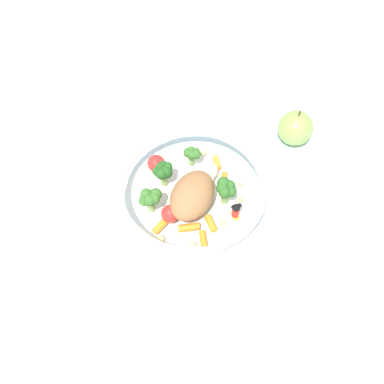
# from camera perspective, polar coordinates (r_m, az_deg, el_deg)

# --- Properties ---
(ground_plane) EXTENTS (2.40, 2.40, 0.00)m
(ground_plane) POSITION_cam_1_polar(r_m,az_deg,el_deg) (0.78, 0.35, -0.05)
(ground_plane) COLOR silver
(food_container) EXTENTS (0.25, 0.25, 0.07)m
(food_container) POSITION_cam_1_polar(r_m,az_deg,el_deg) (0.75, -0.10, 0.20)
(food_container) COLOR white
(food_container) RESTS_ON ground_plane
(loose_apple) EXTENTS (0.07, 0.07, 0.08)m
(loose_apple) POSITION_cam_1_polar(r_m,az_deg,el_deg) (0.85, 13.01, 8.12)
(loose_apple) COLOR #8CB74C
(loose_apple) RESTS_ON ground_plane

